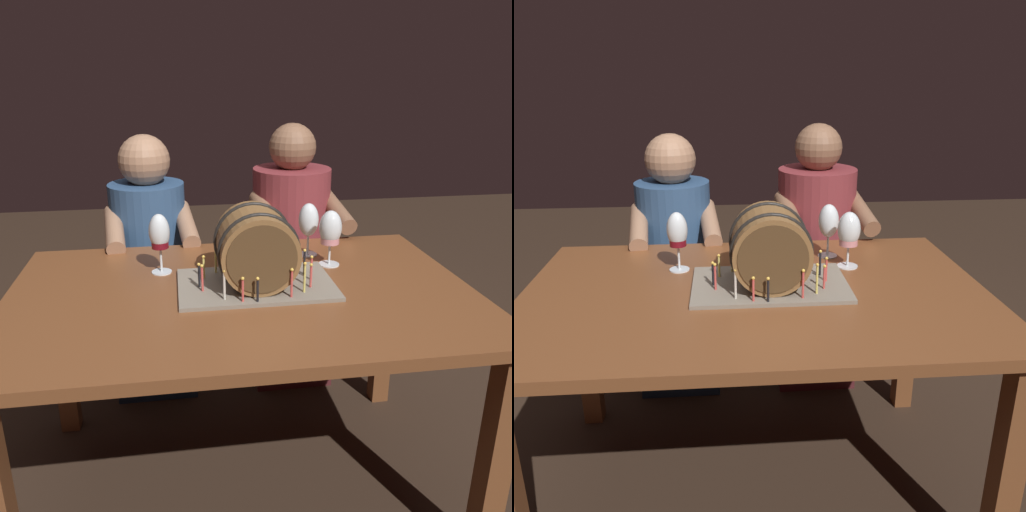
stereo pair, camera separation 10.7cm
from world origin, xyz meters
The scene contains 8 objects.
ground_plane centered at (0.00, 0.00, 0.00)m, with size 8.00×8.00×0.00m, color #332319.
dining_table centered at (0.00, 0.00, 0.63)m, with size 1.42×0.94×0.73m.
barrel_cake centered at (0.05, 0.02, 0.85)m, with size 0.48×0.31×0.25m.
wine_glass_red centered at (-0.24, 0.19, 0.86)m, with size 0.07×0.07×0.20m.
wine_glass_empty centered at (0.28, 0.28, 0.86)m, with size 0.07×0.07×0.19m.
wine_glass_rose centered at (0.33, 0.17, 0.86)m, with size 0.08×0.08×0.19m.
person_seated_left centered at (-0.30, 0.69, 0.51)m, with size 0.38×0.48×1.13m.
person_seated_right centered at (0.30, 0.69, 0.53)m, with size 0.39×0.48×1.16m.
Camera 2 is at (-0.08, -1.50, 1.38)m, focal length 37.19 mm.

